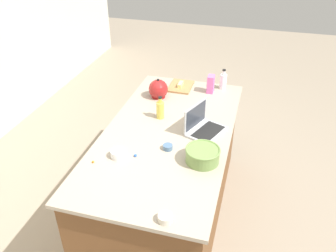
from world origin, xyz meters
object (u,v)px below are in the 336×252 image
Objects in this scene: bottle_oil at (160,110)px; candy_bag at (211,84)px; cutting_board at (181,86)px; mixing_bowl_large at (203,155)px; laptop at (203,126)px; butter_stick_left at (180,84)px; kettle at (158,89)px; ramekin_wide at (168,147)px; ramekin_small at (165,218)px; bottle_vinegar at (223,81)px; ramekin_medium at (118,154)px.

candy_bag is (0.59, -0.32, 0.01)m from bottle_oil.
candy_bag is at bearing -95.32° from cutting_board.
laptop is at bearing 10.05° from mixing_bowl_large.
bottle_oil reaches higher than candy_bag.
mixing_bowl_large is 1.17m from butter_stick_left.
kettle is 2.94× the size of ramekin_wide.
cutting_board is 0.03m from butter_stick_left.
ramekin_small reaches higher than cutting_board.
bottle_oil reaches higher than butter_stick_left.
ramekin_wide is (-1.12, 0.25, -0.06)m from bottle_vinegar.
mixing_bowl_large is 0.28m from ramekin_wide.
laptop is 4.28× the size of ramekin_small.
ramekin_small is at bearing -134.86° from ramekin_medium.
ramekin_small is (-1.69, -0.33, -0.01)m from butter_stick_left.
candy_bag reaches higher than ramekin_wide.
cutting_board is 2.68× the size of ramekin_medium.
butter_stick_left is at bearing -2.52° from bottle_oil.
ramekin_small is (-1.09, -0.35, -0.06)m from bottle_oil.
cutting_board is at bearing -30.79° from kettle.
mixing_bowl_large is 0.84× the size of cutting_board.
laptop is 0.98m from ramekin_small.
bottle_oil is at bearing 23.57° from ramekin_wide.
laptop is 3.36× the size of butter_stick_left.
ramekin_medium reaches higher than ramekin_wide.
bottle_vinegar is at bearing -77.72° from cutting_board.
ramekin_medium is at bearing 172.48° from cutting_board.
ramekin_small is 0.79× the size of ramekin_medium.
bottle_vinegar is 1.79m from ramekin_small.
ramekin_medium is at bearing 158.88° from candy_bag.
ramekin_small is 0.69m from ramekin_wide.
ramekin_small is 0.69m from ramekin_medium.
mixing_bowl_large is (-0.38, -0.07, 0.01)m from laptop.
butter_stick_left reaches higher than ramekin_wide.
mixing_bowl_large reaches higher than ramekin_medium.
bottle_oil is 0.93× the size of kettle.
candy_bag is (-0.01, -0.30, 0.05)m from butter_stick_left.
butter_stick_left is (-0.10, 0.40, -0.04)m from bottle_vinegar.
mixing_bowl_large is 1.15× the size of kettle.
mixing_bowl_large is 1.24× the size of bottle_oil.
ramekin_wide is at bearing 167.57° from bottle_vinegar.
candy_bag reaches higher than cutting_board.
bottle_oil is at bearing 148.67° from bottle_vinegar.
bottle_oil is 0.82m from bottle_vinegar.
ramekin_medium is at bearing 156.66° from bottle_vinegar.
mixing_bowl_large is at bearing -137.13° from bottle_oil.
mixing_bowl_large is 2.26× the size of ramekin_medium.
bottle_vinegar is 0.42m from cutting_board.
laptop is 0.71m from ramekin_medium.
ramekin_medium is (-0.49, 0.52, -0.02)m from laptop.
candy_bag is (1.08, 0.13, 0.03)m from mixing_bowl_large.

